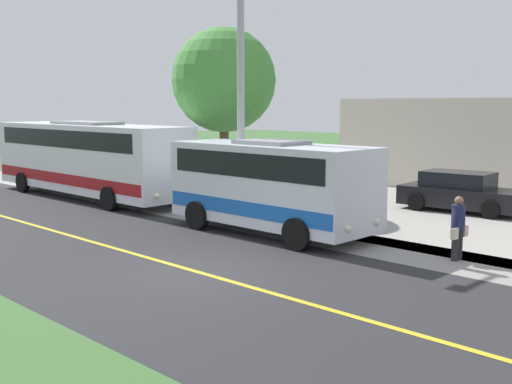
{
  "coord_description": "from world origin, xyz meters",
  "views": [
    {
      "loc": [
        9.27,
        11.0,
        3.9
      ],
      "look_at": [
        -3.5,
        -1.57,
        1.4
      ],
      "focal_mm": 44.31,
      "sensor_mm": 36.0,
      "label": 1
    }
  ],
  "objects_px": {
    "transit_bus_rear": "(88,156)",
    "tree_curbside": "(224,81)",
    "shuttle_bus_front": "(271,182)",
    "street_light_pole": "(238,78)",
    "pedestrian_with_bags": "(458,226)",
    "parked_car_near": "(461,193)"
  },
  "relations": [
    {
      "from": "tree_curbside",
      "to": "parked_car_near",
      "type": "bearing_deg",
      "value": 123.2
    },
    {
      "from": "pedestrian_with_bags",
      "to": "tree_curbside",
      "type": "bearing_deg",
      "value": -100.7
    },
    {
      "from": "transit_bus_rear",
      "to": "pedestrian_with_bags",
      "type": "bearing_deg",
      "value": 92.86
    },
    {
      "from": "parked_car_near",
      "to": "tree_curbside",
      "type": "bearing_deg",
      "value": -56.8
    },
    {
      "from": "pedestrian_with_bags",
      "to": "shuttle_bus_front",
      "type": "bearing_deg",
      "value": -81.29
    },
    {
      "from": "street_light_pole",
      "to": "pedestrian_with_bags",
      "type": "bearing_deg",
      "value": 93.54
    },
    {
      "from": "shuttle_bus_front",
      "to": "transit_bus_rear",
      "type": "bearing_deg",
      "value": -90.28
    },
    {
      "from": "transit_bus_rear",
      "to": "tree_curbside",
      "type": "height_order",
      "value": "tree_curbside"
    },
    {
      "from": "street_light_pole",
      "to": "parked_car_near",
      "type": "bearing_deg",
      "value": 151.31
    },
    {
      "from": "shuttle_bus_front",
      "to": "street_light_pole",
      "type": "xyz_separation_m",
      "value": [
        -0.4,
        -1.84,
        3.17
      ]
    },
    {
      "from": "parked_car_near",
      "to": "tree_curbside",
      "type": "height_order",
      "value": "tree_curbside"
    },
    {
      "from": "shuttle_bus_front",
      "to": "tree_curbside",
      "type": "distance_m",
      "value": 6.82
    },
    {
      "from": "pedestrian_with_bags",
      "to": "transit_bus_rear",
      "type": "bearing_deg",
      "value": -87.14
    },
    {
      "from": "street_light_pole",
      "to": "parked_car_near",
      "type": "distance_m",
      "value": 9.36
    },
    {
      "from": "pedestrian_with_bags",
      "to": "parked_car_near",
      "type": "height_order",
      "value": "pedestrian_with_bags"
    },
    {
      "from": "street_light_pole",
      "to": "tree_curbside",
      "type": "xyz_separation_m",
      "value": [
        -2.51,
        -3.42,
        0.06
      ]
    },
    {
      "from": "parked_car_near",
      "to": "shuttle_bus_front",
      "type": "bearing_deg",
      "value": -15.86
    },
    {
      "from": "pedestrian_with_bags",
      "to": "tree_curbside",
      "type": "height_order",
      "value": "tree_curbside"
    },
    {
      "from": "pedestrian_with_bags",
      "to": "parked_car_near",
      "type": "relative_size",
      "value": 0.36
    },
    {
      "from": "pedestrian_with_bags",
      "to": "street_light_pole",
      "type": "relative_size",
      "value": 0.19
    },
    {
      "from": "pedestrian_with_bags",
      "to": "tree_curbside",
      "type": "relative_size",
      "value": 0.24
    },
    {
      "from": "pedestrian_with_bags",
      "to": "parked_car_near",
      "type": "xyz_separation_m",
      "value": [
        -6.94,
        -3.4,
        -0.18
      ]
    }
  ]
}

